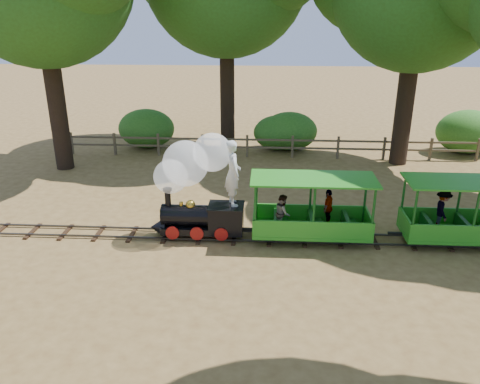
# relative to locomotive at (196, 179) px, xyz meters

# --- Properties ---
(ground) EXTENTS (90.00, 90.00, 0.00)m
(ground) POSITION_rel_locomotive_xyz_m (2.07, -0.08, -1.76)
(ground) COLOR #9D7C43
(ground) RESTS_ON ground
(track) EXTENTS (22.00, 1.00, 0.10)m
(track) POSITION_rel_locomotive_xyz_m (2.07, -0.08, -1.69)
(track) COLOR #3F3D3A
(track) RESTS_ON ground
(locomotive) EXTENTS (2.72, 1.28, 3.12)m
(locomotive) POSITION_rel_locomotive_xyz_m (0.00, 0.00, 0.00)
(locomotive) COLOR black
(locomotive) RESTS_ON ground
(carriage_front) EXTENTS (3.43, 1.40, 1.78)m
(carriage_front) POSITION_rel_locomotive_xyz_m (3.19, -0.07, -1.02)
(carriage_front) COLOR #29921F
(carriage_front) RESTS_ON track
(carriage_rear) EXTENTS (3.43, 1.40, 1.78)m
(carriage_rear) POSITION_rel_locomotive_xyz_m (7.43, -0.03, -1.00)
(carriage_rear) COLOR #29921F
(carriage_rear) RESTS_ON track
(fence) EXTENTS (18.10, 0.10, 1.00)m
(fence) POSITION_rel_locomotive_xyz_m (2.07, 7.92, -1.18)
(fence) COLOR brown
(fence) RESTS_ON ground
(shrub_west) EXTENTS (2.65, 2.04, 1.84)m
(shrub_west) POSITION_rel_locomotive_xyz_m (-3.77, 9.22, -0.84)
(shrub_west) COLOR #2D6B1E
(shrub_west) RESTS_ON ground
(shrub_mid_w) EXTENTS (2.57, 1.98, 1.78)m
(shrub_mid_w) POSITION_rel_locomotive_xyz_m (2.98, 9.22, -0.87)
(shrub_mid_w) COLOR #2D6B1E
(shrub_mid_w) RESTS_ON ground
(shrub_mid_e) EXTENTS (2.34, 1.80, 1.62)m
(shrub_mid_e) POSITION_rel_locomotive_xyz_m (2.47, 9.22, -0.95)
(shrub_mid_e) COLOR #2D6B1E
(shrub_mid_e) RESTS_ON ground
(shrub_east) EXTENTS (2.85, 2.19, 1.97)m
(shrub_east) POSITION_rel_locomotive_xyz_m (11.07, 9.22, -0.78)
(shrub_east) COLOR #2D6B1E
(shrub_east) RESTS_ON ground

